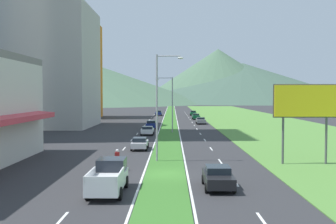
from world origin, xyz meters
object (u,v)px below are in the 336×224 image
(billboard_roadside, at_px, (305,104))
(motorcycle_rider, at_px, (117,162))
(car_4, at_px, (158,113))
(car_6, at_px, (140,143))
(car_3, at_px, (151,124))
(car_7, at_px, (218,177))
(car_1, at_px, (201,121))
(car_5, at_px, (196,116))
(street_lamp_mid, at_px, (170,101))
(pickup_truck_0, at_px, (109,177))
(street_lamp_near, at_px, (159,101))
(car_0, at_px, (193,113))
(car_2, at_px, (148,130))

(billboard_roadside, distance_m, motorcycle_rider, 17.48)
(car_4, bearing_deg, car_6, -179.72)
(car_3, relative_size, car_7, 1.06)
(car_1, distance_m, car_5, 15.59)
(car_5, height_order, car_7, car_7)
(street_lamp_mid, distance_m, car_6, 20.68)
(car_4, height_order, car_7, car_4)
(pickup_truck_0, bearing_deg, car_3, -0.30)
(pickup_truck_0, bearing_deg, street_lamp_mid, -5.55)
(car_1, relative_size, car_4, 1.07)
(car_3, xyz_separation_m, pickup_truck_0, (-0.25, -47.18, 0.20))
(car_3, xyz_separation_m, car_6, (0.14, -27.48, -0.06))
(billboard_roadside, height_order, pickup_truck_0, billboard_roadside)
(pickup_truck_0, bearing_deg, street_lamp_near, -14.10)
(car_3, height_order, car_6, car_3)
(street_lamp_near, bearing_deg, street_lamp_mid, 88.11)
(street_lamp_near, height_order, car_0, street_lamp_near)
(car_4, bearing_deg, car_3, -179.72)
(car_0, distance_m, car_7, 91.83)
(car_1, bearing_deg, motorcycle_rider, -11.75)
(street_lamp_mid, height_order, car_6, street_lamp_mid)
(street_lamp_near, xyz_separation_m, pickup_truck_0, (-2.92, -11.63, -4.74))
(street_lamp_near, bearing_deg, car_0, 84.68)
(street_lamp_mid, xyz_separation_m, car_0, (6.65, 53.33, -4.57))
(motorcycle_rider, bearing_deg, billboard_roadside, -79.89)
(billboard_roadside, height_order, motorcycle_rider, billboard_roadside)
(car_1, relative_size, car_5, 0.95)
(car_1, relative_size, car_2, 1.04)
(car_0, height_order, car_5, car_0)
(car_1, distance_m, car_7, 57.76)
(car_3, relative_size, motorcycle_rider, 2.23)
(street_lamp_near, xyz_separation_m, car_0, (7.57, 81.26, -4.99))
(car_0, height_order, pickup_truck_0, pickup_truck_0)
(car_0, distance_m, car_4, 10.57)
(car_1, height_order, car_4, car_4)
(car_2, relative_size, motorcycle_rider, 2.20)
(car_7, bearing_deg, car_5, 177.67)
(car_0, distance_m, car_1, 34.09)
(car_3, relative_size, car_4, 1.04)
(car_5, bearing_deg, car_6, -10.18)
(billboard_roadside, distance_m, car_1, 49.24)
(pickup_truck_0, relative_size, motorcycle_rider, 2.70)
(pickup_truck_0, bearing_deg, billboard_roadside, -57.80)
(car_2, relative_size, car_7, 1.05)
(billboard_roadside, relative_size, car_3, 1.64)
(car_1, bearing_deg, car_6, -14.19)
(street_lamp_near, relative_size, car_0, 2.32)
(street_lamp_near, distance_m, car_2, 25.22)
(car_0, bearing_deg, pickup_truck_0, -6.44)
(car_5, bearing_deg, pickup_truck_0, -7.81)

